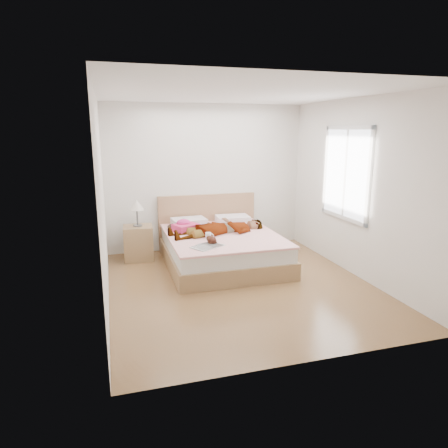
% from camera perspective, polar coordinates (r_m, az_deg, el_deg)
% --- Properties ---
extents(ground, '(4.00, 4.00, 0.00)m').
position_cam_1_polar(ground, '(5.72, 2.40, -8.74)').
color(ground, '#4D3018').
rests_on(ground, ground).
extents(woman, '(1.75, 0.92, 0.23)m').
position_cam_1_polar(woman, '(6.50, -0.65, -0.24)').
color(woman, white).
rests_on(woman, bed).
extents(hair, '(0.58, 0.64, 0.08)m').
position_cam_1_polar(hair, '(6.82, -6.29, -0.31)').
color(hair, black).
rests_on(hair, bed).
extents(phone, '(0.06, 0.09, 0.05)m').
position_cam_1_polar(phone, '(6.76, -5.66, 0.70)').
color(phone, silver).
rests_on(phone, bed).
extents(room_shell, '(4.00, 4.00, 4.00)m').
position_cam_1_polar(room_shell, '(6.39, 17.03, 6.93)').
color(room_shell, white).
rests_on(room_shell, ground).
extents(bed, '(1.80, 2.08, 1.00)m').
position_cam_1_polar(bed, '(6.57, -0.45, -3.25)').
color(bed, olive).
rests_on(bed, ground).
extents(towel, '(0.47, 0.43, 0.20)m').
position_cam_1_polar(towel, '(6.62, -5.56, -0.35)').
color(towel, '#D33976').
rests_on(towel, bed).
extents(magazine, '(0.53, 0.48, 0.03)m').
position_cam_1_polar(magazine, '(5.73, -2.34, -3.19)').
color(magazine, white).
rests_on(magazine, bed).
extents(coffee_mug, '(0.14, 0.12, 0.10)m').
position_cam_1_polar(coffee_mug, '(6.12, -2.23, -1.70)').
color(coffee_mug, white).
rests_on(coffee_mug, bed).
extents(plush_toy, '(0.17, 0.22, 0.11)m').
position_cam_1_polar(plush_toy, '(5.87, -1.82, -2.29)').
color(plush_toy, black).
rests_on(plush_toy, bed).
extents(nightstand, '(0.50, 0.45, 1.03)m').
position_cam_1_polar(nightstand, '(6.86, -12.13, -2.26)').
color(nightstand, olive).
rests_on(nightstand, ground).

